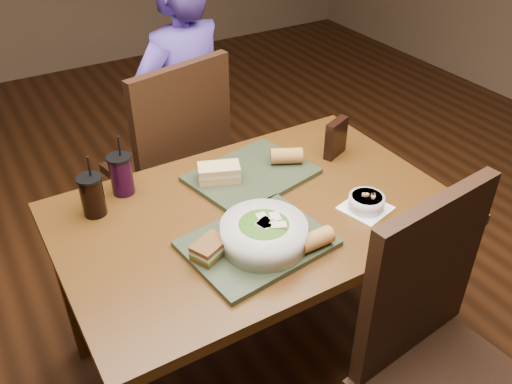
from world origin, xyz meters
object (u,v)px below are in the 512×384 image
Objects in this scene: chair_far at (176,160)px; cup_cola at (92,195)px; diner at (184,117)px; cup_berry at (121,174)px; chip_bag at (336,138)px; tray_near at (257,243)px; dining_table at (256,230)px; sandwich_near at (210,249)px; sandwich_far at (219,173)px; chair_near at (439,353)px; soup_bowl at (366,202)px; baguette_near at (315,239)px; salad_bowl at (264,233)px; tray_far at (251,175)px; baguette_far at (286,156)px.

chair_far is 0.67m from cup_cola.
cup_cola is (-0.58, -0.58, 0.12)m from diner.
chip_bag is at bearing -12.34° from cup_berry.
dining_table is at bearing 60.28° from tray_near.
sandwich_far reaches higher than sandwich_near.
chair_far reaches higher than chair_near.
sandwich_far is at bearing 132.52° from soup_bowl.
diner reaches higher than sandwich_near.
chair_near is 0.47m from baguette_near.
chair_near is 6.34× the size of sandwich_far.
salad_bowl is 1.57× the size of sandwich_far.
soup_bowl is at bearing -3.03° from tray_near.
cup_cola is at bearing 131.39° from salad_bowl.
soup_bowl reaches higher than tray_far.
chip_bag is at bearing -6.24° from baguette_far.
chip_bag is at bearing 99.58° from diner.
sandwich_near is at bearing -121.32° from sandwich_far.
cup_berry is (-0.55, 0.98, 0.24)m from chair_near.
chair_far is at bearing 100.68° from tray_far.
tray_near is at bearing -62.57° from cup_berry.
soup_bowl is at bearing -0.00° from salad_bowl.
baguette_far is (0.32, 0.36, -0.01)m from salad_bowl.
soup_bowl is 0.29m from baguette_near.
soup_bowl is 0.84m from cup_berry.
chair_near is 0.61m from tray_near.
tray_near is 0.41m from soup_bowl.
dining_table is 0.24m from sandwich_far.
soup_bowl is at bearing -57.51° from tray_far.
salad_bowl is 0.15m from baguette_near.
chip_bag is (0.33, -0.68, 0.12)m from diner.
tray_near is at bearing -47.93° from cup_cola.
baguette_near is at bearing -155.55° from chip_bag.
chair_far is 6.42× the size of sandwich_far.
baguette_far is (0.19, 0.45, 0.00)m from baguette_near.
tray_far is 0.46m from baguette_near.
chip_bag is at bearing -5.79° from sandwich_far.
salad_bowl is (0.01, -0.02, 0.05)m from tray_near.
diner is at bearing 48.03° from cup_berry.
salad_bowl reaches higher than sandwich_near.
cup_cola is (-0.22, 0.40, 0.03)m from sandwich_near.
chair_far is 0.97m from baguette_near.
baguette_far is at bearing 84.11° from diner.
sandwich_near is at bearing -60.89° from cup_cola.
sandwich_near is (-0.36, -0.98, 0.09)m from diner.
tray_far is 3.34× the size of sandwich_near.
chair_far reaches higher than baguette_far.
cup_berry is (-0.10, 0.47, 0.03)m from sandwich_near.
diner is (-0.09, 1.49, 0.12)m from chair_near.
baguette_near is (0.04, -0.27, 0.14)m from dining_table.
tray_far is 3.84× the size of baguette_near.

